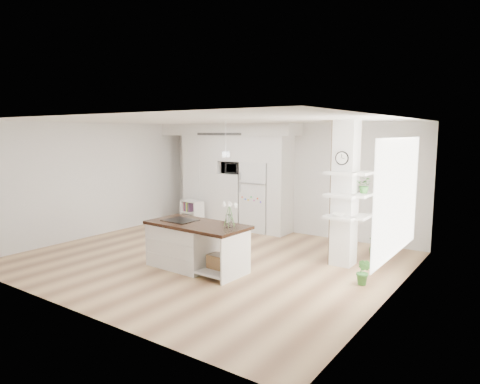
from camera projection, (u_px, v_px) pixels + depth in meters
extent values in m
cube|color=tan|center=(208.00, 259.00, 8.43)|extent=(7.00, 6.00, 0.01)
cube|color=white|center=(207.00, 121.00, 8.06)|extent=(7.00, 6.00, 0.04)
cube|color=silver|center=(284.00, 178.00, 10.68)|extent=(7.00, 0.04, 2.70)
cube|color=silver|center=(68.00, 216.00, 5.81)|extent=(7.00, 0.04, 2.70)
cube|color=silver|center=(94.00, 180.00, 10.23)|extent=(0.04, 6.00, 2.70)
cube|color=silver|center=(393.00, 210.00, 6.26)|extent=(0.04, 6.00, 2.70)
cube|color=white|center=(207.00, 180.00, 11.68)|extent=(1.20, 0.65, 2.40)
cube|color=white|center=(235.00, 200.00, 11.23)|extent=(0.65, 0.65, 1.42)
cube|color=white|center=(235.00, 148.00, 11.04)|extent=(0.65, 0.65, 0.65)
cube|color=white|center=(259.00, 149.00, 10.61)|extent=(0.85, 0.65, 0.65)
cube|color=white|center=(281.00, 186.00, 10.38)|extent=(0.40, 0.65, 2.40)
cube|color=silver|center=(227.00, 130.00, 11.08)|extent=(4.00, 0.70, 0.30)
cube|color=#262626|center=(219.00, 134.00, 10.82)|extent=(1.40, 0.04, 0.06)
cube|color=white|center=(259.00, 197.00, 10.79)|extent=(0.78, 0.66, 1.75)
cube|color=#B2B2B7|center=(252.00, 183.00, 10.46)|extent=(0.78, 0.01, 0.03)
cube|color=silver|center=(345.00, 194.00, 7.91)|extent=(0.40, 0.40, 2.70)
cube|color=tan|center=(334.00, 193.00, 8.03)|extent=(0.02, 0.40, 2.70)
cube|color=tan|center=(349.00, 192.00, 8.09)|extent=(0.40, 0.02, 2.70)
cylinder|color=black|center=(342.00, 158.00, 7.66)|extent=(0.25, 0.03, 0.25)
cylinder|color=white|center=(342.00, 158.00, 7.64)|extent=(0.21, 0.01, 0.21)
plane|color=white|center=(398.00, 197.00, 6.49)|extent=(0.00, 2.40, 2.40)
cylinder|color=white|center=(290.00, 153.00, 7.30)|extent=(0.12, 0.12, 0.10)
cube|color=white|center=(184.00, 245.00, 7.95)|extent=(1.26, 0.86, 0.80)
cube|color=white|center=(222.00, 270.00, 7.45)|extent=(0.70, 0.83, 0.04)
cube|color=white|center=(236.00, 256.00, 7.22)|extent=(0.06, 0.81, 0.80)
cube|color=black|center=(197.00, 225.00, 7.69)|extent=(1.93, 0.98, 0.06)
cube|color=black|center=(180.00, 220.00, 7.95)|extent=(0.59, 0.50, 0.01)
cube|color=#946C47|center=(220.00, 261.00, 7.46)|extent=(0.39, 0.30, 0.24)
cylinder|color=white|center=(229.00, 221.00, 7.35)|extent=(0.12, 0.12, 0.22)
cube|color=white|center=(185.00, 212.00, 11.50)|extent=(0.08, 0.34, 0.70)
cube|color=white|center=(199.00, 215.00, 11.11)|extent=(0.08, 0.34, 0.70)
cube|color=white|center=(192.00, 201.00, 11.26)|extent=(0.64, 0.43, 0.03)
cube|color=white|center=(192.00, 212.00, 11.30)|extent=(0.61, 0.42, 0.03)
sphere|color=white|center=(194.00, 221.00, 11.27)|extent=(0.34, 0.34, 0.34)
imported|color=#36772F|center=(364.00, 272.00, 6.95)|extent=(0.29, 0.26, 0.45)
imported|color=#36772F|center=(377.00, 246.00, 8.38)|extent=(0.31, 0.31, 0.53)
imported|color=#2D2D2D|center=(233.00, 168.00, 11.07)|extent=(0.54, 0.37, 0.30)
imported|color=#36772F|center=(365.00, 185.00, 7.79)|extent=(0.27, 0.23, 0.30)
imported|color=white|center=(338.00, 215.00, 7.72)|extent=(0.22, 0.22, 0.05)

